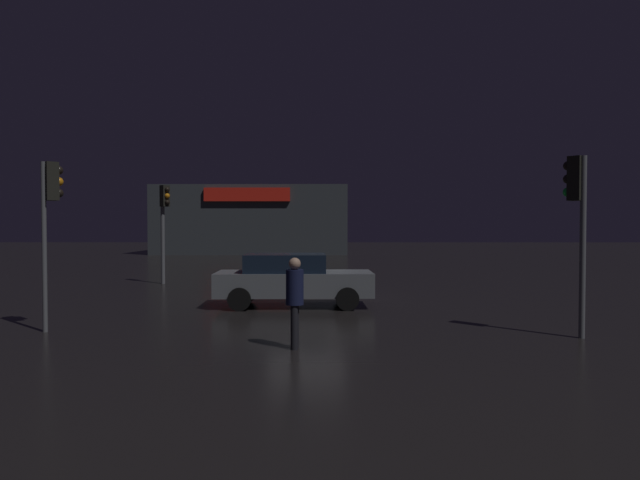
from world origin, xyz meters
name	(u,v)px	position (x,y,z in m)	size (l,w,h in m)	color
ground_plane	(306,299)	(0.00, 0.00, 0.00)	(120.00, 120.00, 0.00)	black
store_building	(255,220)	(-5.54, 30.64, 2.86)	(16.09, 9.65, 5.72)	#33383D
traffic_signal_main	(577,204)	(5.90, -5.85, 2.83)	(0.42, 0.42, 3.83)	#595B60
traffic_signal_opposite	(164,216)	(-5.91, 4.58, 2.77)	(0.43, 0.41, 4.00)	#595B60
traffic_signal_cross_left	(50,201)	(-5.55, -5.25, 2.92)	(0.42, 0.42, 3.79)	#595B60
car_near	(292,279)	(-0.37, -1.46, 0.80)	(4.60, 2.01, 1.54)	slate
pedestrian	(295,296)	(0.00, -6.95, 1.03)	(0.37, 0.37, 1.76)	black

